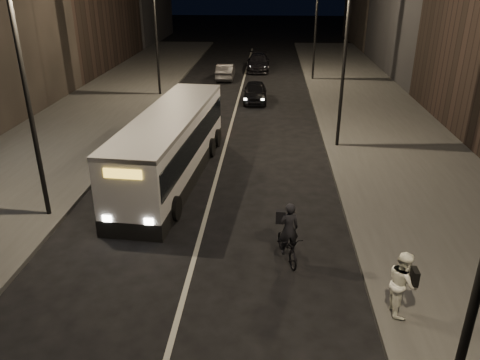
% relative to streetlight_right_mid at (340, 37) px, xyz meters
% --- Properties ---
extents(ground, '(180.00, 180.00, 0.00)m').
position_rel_streetlight_right_mid_xyz_m(ground, '(-5.33, -12.00, -5.36)').
color(ground, black).
rests_on(ground, ground).
extents(sidewalk_right, '(7.00, 70.00, 0.16)m').
position_rel_streetlight_right_mid_xyz_m(sidewalk_right, '(3.17, 2.00, -5.28)').
color(sidewalk_right, '#393937').
rests_on(sidewalk_right, ground).
extents(sidewalk_left, '(7.00, 70.00, 0.16)m').
position_rel_streetlight_right_mid_xyz_m(sidewalk_left, '(-13.83, 2.00, -5.28)').
color(sidewalk_left, '#393937').
rests_on(sidewalk_left, ground).
extents(streetlight_right_mid, '(1.20, 0.44, 8.12)m').
position_rel_streetlight_right_mid_xyz_m(streetlight_right_mid, '(0.00, 0.00, 0.00)').
color(streetlight_right_mid, black).
rests_on(streetlight_right_mid, sidewalk_right).
extents(streetlight_right_far, '(1.20, 0.44, 8.12)m').
position_rel_streetlight_right_mid_xyz_m(streetlight_right_far, '(0.00, 16.00, 0.00)').
color(streetlight_right_far, black).
rests_on(streetlight_right_far, sidewalk_right).
extents(streetlight_left_near, '(1.20, 0.44, 8.12)m').
position_rel_streetlight_right_mid_xyz_m(streetlight_left_near, '(-10.66, -8.00, 0.00)').
color(streetlight_left_near, black).
rests_on(streetlight_left_near, sidewalk_left).
extents(streetlight_left_far, '(1.20, 0.44, 8.12)m').
position_rel_streetlight_right_mid_xyz_m(streetlight_left_far, '(-10.66, 10.00, 0.00)').
color(streetlight_left_far, black).
rests_on(streetlight_left_far, sidewalk_left).
extents(city_bus, '(3.13, 10.72, 2.85)m').
position_rel_streetlight_right_mid_xyz_m(city_bus, '(-7.19, -4.09, -3.81)').
color(city_bus, silver).
rests_on(city_bus, ground).
extents(cyclist_on_bicycle, '(1.07, 1.84, 2.01)m').
position_rel_streetlight_right_mid_xyz_m(cyclist_on_bicycle, '(-2.48, -10.18, -4.69)').
color(cyclist_on_bicycle, black).
rests_on(cyclist_on_bicycle, ground).
extents(pedestrian_woman, '(0.68, 0.86, 1.73)m').
position_rel_streetlight_right_mid_xyz_m(pedestrian_woman, '(0.27, -12.56, -4.33)').
color(pedestrian_woman, white).
rests_on(pedestrian_woman, sidewalk_right).
extents(car_near, '(1.64, 3.89, 1.31)m').
position_rel_streetlight_right_mid_xyz_m(car_near, '(-4.15, 8.93, -4.70)').
color(car_near, black).
rests_on(car_near, ground).
extents(car_mid, '(1.36, 3.86, 1.27)m').
position_rel_streetlight_right_mid_xyz_m(car_mid, '(-6.82, 16.01, -4.73)').
color(car_mid, '#333335').
rests_on(car_mid, ground).
extents(car_far, '(2.01, 4.83, 1.40)m').
position_rel_streetlight_right_mid_xyz_m(car_far, '(-4.28, 19.94, -4.66)').
color(car_far, black).
rests_on(car_far, ground).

